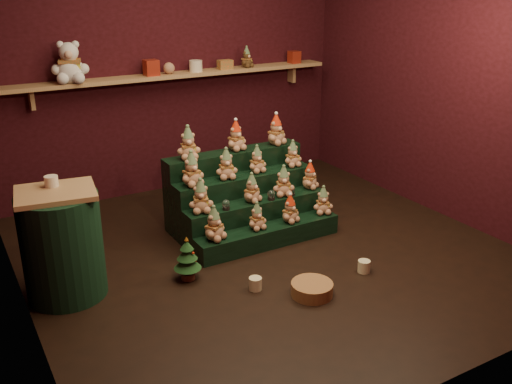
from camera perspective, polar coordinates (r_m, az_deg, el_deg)
ground at (r=5.07m, az=1.22°, el=-6.07°), size 4.00×4.00×0.00m
back_wall at (r=6.42m, az=-8.46°, el=12.63°), size 4.00×0.10×2.80m
front_wall at (r=3.10m, az=21.50°, el=2.59°), size 4.00×0.10×2.80m
right_wall at (r=5.92m, az=18.88°, el=11.08°), size 0.10×4.00×2.80m
back_shelf at (r=6.27m, az=-7.78°, el=11.50°), size 3.60×0.26×0.24m
riser_tier_front at (r=5.17m, az=1.27°, el=-4.39°), size 1.40×0.22×0.18m
riser_tier_midfront at (r=5.31m, az=0.04°, el=-2.63°), size 1.40×0.22×0.36m
riser_tier_midback at (r=5.45m, az=-1.12°, el=-0.97°), size 1.40×0.22×0.54m
riser_tier_back at (r=5.60m, az=-2.22°, el=0.62°), size 1.40×0.22×0.72m
teddy_0 at (r=4.84m, az=-4.23°, el=-3.15°), size 0.28×0.27×0.30m
teddy_1 at (r=5.04m, az=0.08°, el=-2.42°), size 0.19×0.17×0.25m
teddy_2 at (r=5.19m, az=3.42°, el=-1.67°), size 0.23×0.21×0.26m
teddy_3 at (r=5.40m, az=6.72°, el=-0.82°), size 0.24×0.23×0.26m
teddy_4 at (r=4.95m, az=-5.55°, el=-0.39°), size 0.26×0.25×0.30m
teddy_5 at (r=5.16m, az=-0.44°, el=0.42°), size 0.25×0.25×0.27m
teddy_6 at (r=5.31m, az=2.77°, el=1.11°), size 0.26×0.24×0.29m
teddy_7 at (r=5.51m, az=5.40°, el=1.67°), size 0.25×0.24×0.26m
teddy_8 at (r=5.07m, az=-6.47°, el=2.31°), size 0.26×0.24×0.31m
teddy_9 at (r=5.22m, az=-3.00°, el=2.84°), size 0.24×0.22×0.28m
teddy_10 at (r=5.40m, az=0.09°, el=3.30°), size 0.19×0.18×0.25m
teddy_11 at (r=5.58m, az=3.68°, el=3.84°), size 0.19×0.17×0.25m
teddy_12 at (r=5.23m, az=-6.80°, el=4.91°), size 0.25×0.24×0.30m
teddy_13 at (r=5.46m, az=-2.03°, el=5.66°), size 0.24×0.22×0.29m
teddy_14 at (r=5.66m, az=2.01°, el=6.26°), size 0.27×0.25×0.30m
snow_globe_a at (r=5.02m, az=-3.01°, el=-1.27°), size 0.07×0.07×0.09m
snow_globe_b at (r=5.23m, az=1.54°, el=-0.30°), size 0.07×0.07×0.09m
snow_globe_c at (r=5.35m, az=3.60°, el=0.07°), size 0.06×0.06×0.08m
side_table at (r=4.49m, az=-18.81°, el=-4.99°), size 0.62×0.59×0.85m
table_ornament at (r=4.41m, az=-19.79°, el=1.02°), size 0.10×0.10×0.08m
mini_christmas_tree at (r=4.60m, az=-6.89°, el=-6.63°), size 0.22×0.22×0.38m
mug_left at (r=4.49m, az=-0.07°, el=-9.15°), size 0.10×0.10×0.10m
mug_right at (r=4.82m, az=10.74°, el=-7.31°), size 0.10×0.10×0.10m
wicker_basket at (r=4.44m, az=5.62°, el=-9.63°), size 0.35×0.35×0.10m
white_bear at (r=5.87m, az=-18.19°, el=12.74°), size 0.43×0.40×0.50m
brown_bear at (r=6.58m, az=-0.95°, el=13.33°), size 0.20×0.19×0.23m
gift_tin_red_a at (r=6.13m, az=-10.44°, el=12.13°), size 0.14×0.14×0.16m
gift_tin_cream at (r=6.32m, az=-6.04°, el=12.42°), size 0.14×0.14×0.12m
gift_tin_red_b at (r=6.93m, az=3.84°, el=13.31°), size 0.12×0.12×0.14m
shelf_plush_ball at (r=6.20m, az=-8.70°, el=12.14°), size 0.12×0.12×0.12m
scarf_gift_box at (r=6.47m, az=-3.11°, el=12.61°), size 0.16×0.10×0.10m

